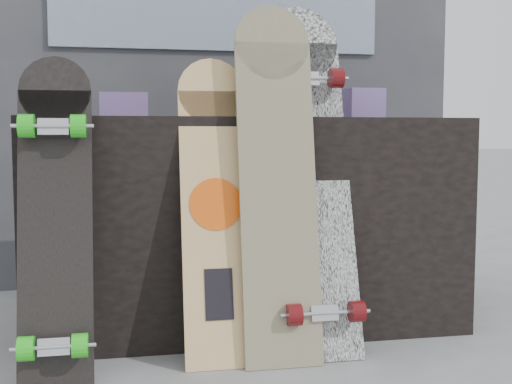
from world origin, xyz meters
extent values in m
plane|color=slate|center=(0.00, 0.00, 0.00)|extent=(60.00, 60.00, 0.00)
cube|color=black|center=(0.00, 0.50, 0.40)|extent=(1.60, 0.60, 0.80)
cube|color=#36363B|center=(0.00, 1.35, 1.10)|extent=(2.40, 0.20, 2.20)
cube|color=#0D2A4F|center=(0.00, 1.24, 1.30)|extent=(1.60, 0.02, 0.30)
cube|color=#4A3E7F|center=(-0.46, 0.63, 0.85)|extent=(0.18, 0.12, 0.10)
cube|color=#4A3E7F|center=(0.47, 0.51, 0.86)|extent=(0.14, 0.14, 0.12)
cube|color=#D1B78C|center=(0.08, 0.62, 0.83)|extent=(0.22, 0.10, 0.06)
cube|color=#C8BA87|center=(-0.17, 0.13, 0.44)|extent=(0.23, 0.22, 0.89)
cylinder|color=#C8BA87|center=(-0.17, 0.23, 0.88)|extent=(0.23, 0.07, 0.22)
cylinder|color=#F5570F|center=(-0.17, 0.14, 0.51)|extent=(0.17, 0.04, 0.17)
cube|color=black|center=(-0.17, 0.07, 0.23)|extent=(0.09, 0.04, 0.16)
cube|color=#CFBF8D|center=(0.03, 0.10, 0.52)|extent=(0.26, 0.22, 1.05)
cylinder|color=#CFBF8D|center=(0.03, 0.20, 1.04)|extent=(0.26, 0.06, 0.25)
cube|color=white|center=(0.17, 0.19, 0.53)|extent=(0.28, 0.35, 1.07)
cylinder|color=white|center=(0.17, 0.36, 1.07)|extent=(0.28, 0.10, 0.27)
cube|color=silver|center=(0.17, 0.03, 0.16)|extent=(0.09, 0.04, 0.06)
cylinder|color=#540C0F|center=(0.07, 0.01, 0.17)|extent=(0.05, 0.07, 0.07)
cylinder|color=#540C0F|center=(0.28, 0.01, 0.17)|extent=(0.05, 0.07, 0.07)
cube|color=silver|center=(0.17, 0.27, 0.93)|extent=(0.09, 0.04, 0.06)
cylinder|color=#540C0F|center=(0.07, 0.25, 0.94)|extent=(0.05, 0.07, 0.07)
cylinder|color=#540C0F|center=(0.28, 0.25, 0.94)|extent=(0.05, 0.07, 0.07)
cube|color=black|center=(-0.66, 0.07, 0.44)|extent=(0.22, 0.20, 0.88)
cylinder|color=black|center=(-0.66, 0.16, 0.87)|extent=(0.22, 0.06, 0.22)
cube|color=silver|center=(-0.66, -0.04, 0.13)|extent=(0.09, 0.04, 0.06)
cylinder|color=green|center=(-0.74, -0.06, 0.14)|extent=(0.04, 0.07, 0.07)
cylinder|color=green|center=(-0.59, -0.06, 0.14)|extent=(0.04, 0.07, 0.07)
cube|color=silver|center=(-0.66, 0.09, 0.76)|extent=(0.09, 0.04, 0.06)
cylinder|color=green|center=(-0.74, 0.07, 0.76)|extent=(0.04, 0.07, 0.07)
cylinder|color=green|center=(-0.59, 0.07, 0.76)|extent=(0.04, 0.07, 0.07)
camera|label=1|loc=(-0.44, -1.92, 0.74)|focal=45.00mm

